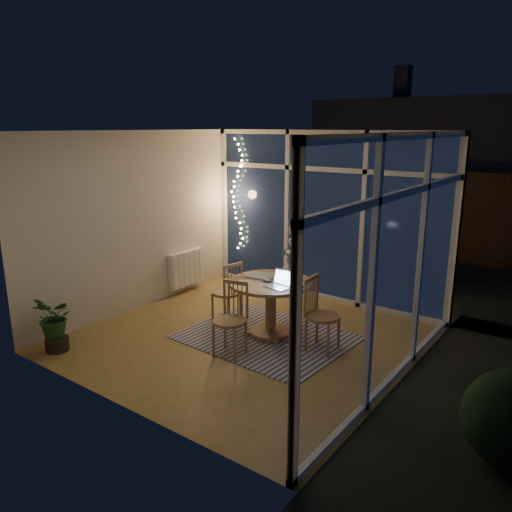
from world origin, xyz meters
name	(u,v)px	position (x,y,z in m)	size (l,w,h in m)	color
floor	(247,338)	(0.00, 0.00, 0.00)	(4.00, 4.00, 0.00)	olive
ceiling	(246,131)	(0.00, 0.00, 2.60)	(4.00, 4.00, 0.00)	white
wall_back	(325,217)	(0.00, 2.00, 1.30)	(4.00, 0.04, 2.60)	beige
wall_front	(113,279)	(0.00, -2.00, 1.30)	(4.00, 0.04, 2.60)	beige
wall_left	(137,222)	(-2.00, 0.00, 1.30)	(0.04, 4.00, 2.60)	beige
wall_right	(406,267)	(2.00, 0.00, 1.30)	(0.04, 4.00, 2.60)	beige
window_wall_back	(324,217)	(0.00, 1.96, 1.30)	(4.00, 0.10, 2.60)	silver
window_wall_right	(402,266)	(1.96, 0.00, 1.30)	(0.10, 4.00, 2.60)	silver
radiator	(186,268)	(-1.94, 0.90, 0.40)	(0.10, 0.70, 0.58)	white
fairy_lights	(236,195)	(-1.65, 1.88, 1.52)	(0.24, 0.10, 1.85)	#FFD566
garden_patio	(417,265)	(0.50, 5.00, -0.06)	(12.00, 6.00, 0.10)	black
garden_fence	(405,212)	(0.00, 5.50, 0.90)	(11.00, 0.08, 1.80)	#331912
neighbour_roof	(465,145)	(0.30, 8.50, 2.20)	(7.00, 3.00, 2.20)	#373942
garden_shrubs	(322,246)	(-0.80, 3.40, 0.45)	(0.90, 0.90, 0.90)	black
rug	(266,337)	(0.18, 0.17, 0.01)	(2.05, 1.64, 0.01)	beige
dining_table	(271,308)	(0.18, 0.27, 0.37)	(1.08, 1.08, 0.74)	olive
chair_left	(226,291)	(-0.59, 0.30, 0.44)	(0.41, 0.41, 0.88)	olive
chair_right	(323,315)	(0.95, 0.26, 0.46)	(0.43, 0.43, 0.93)	olive
chair_front	(230,319)	(0.12, -0.49, 0.45)	(0.42, 0.42, 0.90)	olive
laptop	(277,279)	(0.39, 0.11, 0.85)	(0.30, 0.26, 0.22)	silver
flower_vase	(290,270)	(0.28, 0.56, 0.84)	(0.20, 0.20, 0.21)	white
bowl	(300,285)	(0.59, 0.31, 0.76)	(0.15, 0.15, 0.04)	silver
newspapers	(262,275)	(-0.04, 0.38, 0.75)	(0.34, 0.26, 0.02)	silver
phone	(267,282)	(0.17, 0.21, 0.74)	(0.11, 0.05, 0.01)	black
potted_plant	(55,321)	(-1.65, -1.65, 0.38)	(0.54, 0.47, 0.76)	#17421D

